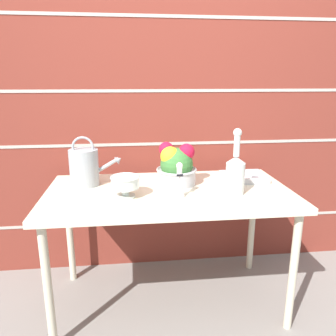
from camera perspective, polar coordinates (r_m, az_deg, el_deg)
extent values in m
plane|color=gray|center=(2.24, 0.11, -22.01)|extent=(12.00, 12.00, 0.00)
cube|color=maroon|center=(2.30, -1.33, 8.85)|extent=(3.60, 0.08, 2.20)
cube|color=#A8A399|center=(2.46, -1.13, -9.13)|extent=(3.53, 0.00, 0.02)
cube|color=#A8A399|center=(2.28, -1.20, 4.24)|extent=(3.53, 0.00, 0.02)
cube|color=#A8A399|center=(2.24, -1.26, 13.31)|extent=(3.53, 0.00, 0.02)
cube|color=#A8A399|center=(2.27, -1.33, 24.97)|extent=(3.53, 0.00, 0.02)
cube|color=beige|center=(1.89, 0.13, -4.33)|extent=(1.40, 0.73, 0.04)
cylinder|color=beige|center=(1.83, -20.18, -19.14)|extent=(0.04, 0.04, 0.70)
cylinder|color=beige|center=(1.96, 20.94, -16.60)|extent=(0.04, 0.04, 0.70)
cylinder|color=beige|center=(2.35, -16.75, -10.76)|extent=(0.04, 0.04, 0.70)
cylinder|color=beige|center=(2.46, 14.42, -9.38)|extent=(0.04, 0.04, 0.70)
cylinder|color=#93999E|center=(2.00, -14.39, 0.08)|extent=(0.17, 0.17, 0.22)
cylinder|color=#93999E|center=(1.98, -10.47, 0.50)|extent=(0.14, 0.02, 0.09)
cone|color=#93999E|center=(1.97, -8.56, 1.49)|extent=(0.05, 0.05, 0.06)
torus|color=#93999E|center=(1.97, -14.62, 3.53)|extent=(0.13, 0.01, 0.13)
cylinder|color=silver|center=(1.79, -7.40, -4.85)|extent=(0.10, 0.10, 0.01)
cylinder|color=silver|center=(1.78, -7.43, -4.05)|extent=(0.04, 0.04, 0.04)
sphere|color=silver|center=(1.78, -7.43, -3.98)|extent=(0.04, 0.04, 0.04)
cylinder|color=silver|center=(1.76, -7.48, -2.50)|extent=(0.15, 0.15, 0.06)
torus|color=silver|center=(1.75, -7.52, -1.58)|extent=(0.16, 0.16, 0.01)
cylinder|color=#ADADB2|center=(1.98, 1.50, -1.54)|extent=(0.23, 0.23, 0.09)
torus|color=#ADADB2|center=(1.96, 1.51, -0.28)|extent=(0.24, 0.24, 0.01)
sphere|color=#387033|center=(1.95, 1.51, 0.70)|extent=(0.20, 0.20, 0.20)
sphere|color=yellow|center=(1.93, 0.38, 2.07)|extent=(0.12, 0.12, 0.12)
sphere|color=red|center=(1.95, -0.43, 3.31)|extent=(0.09, 0.09, 0.09)
sphere|color=red|center=(1.94, 3.24, 2.84)|extent=(0.10, 0.10, 0.10)
cylinder|color=silver|center=(1.84, 11.59, -1.76)|extent=(0.10, 0.10, 0.17)
cone|color=silver|center=(1.81, 11.77, 1.43)|extent=(0.10, 0.10, 0.04)
cylinder|color=silver|center=(1.80, 11.90, 3.76)|extent=(0.03, 0.03, 0.11)
sphere|color=silver|center=(1.78, 12.02, 6.04)|extent=(0.05, 0.05, 0.05)
cone|color=white|center=(1.75, 1.99, -3.08)|extent=(0.06, 0.06, 0.13)
cylinder|color=white|center=(1.73, 2.02, -0.31)|extent=(0.03, 0.03, 0.04)
sphere|color=white|center=(1.72, 2.03, 0.41)|extent=(0.03, 0.03, 0.03)
cube|color=black|center=(1.72, 2.09, -1.29)|extent=(0.03, 0.01, 0.01)
cube|color=#B7B7BC|center=(2.12, 13.02, -1.91)|extent=(0.26, 0.20, 0.01)
cube|color=#B7B7BC|center=(2.03, 13.96, -2.30)|extent=(0.26, 0.01, 0.04)
cube|color=#B7B7BC|center=(2.21, 12.20, -0.76)|extent=(0.26, 0.01, 0.04)
cube|color=#B7B7BC|center=(2.08, 9.63, -1.64)|extent=(0.01, 0.20, 0.04)
cube|color=#B7B7BC|center=(2.16, 16.32, -1.37)|extent=(0.01, 0.20, 0.04)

